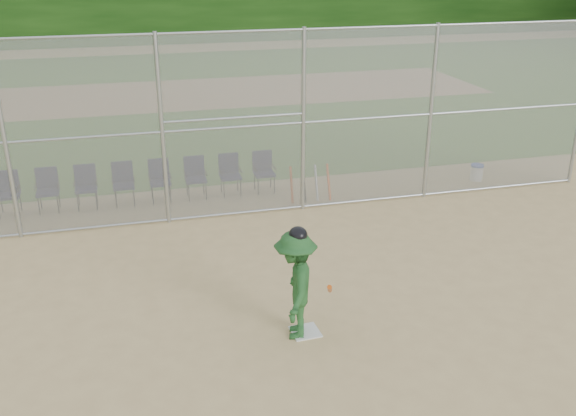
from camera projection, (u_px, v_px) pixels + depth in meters
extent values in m
plane|color=tan|center=(329.00, 334.00, 9.84)|extent=(100.00, 100.00, 0.00)
plane|color=#325E1C|center=(191.00, 94.00, 25.95)|extent=(100.00, 100.00, 0.00)
plane|color=tan|center=(191.00, 93.00, 25.95)|extent=(24.00, 24.00, 0.00)
cube|color=gray|center=(258.00, 126.00, 13.56)|extent=(16.00, 0.02, 4.00)
cylinder|color=#9EA3A8|center=(256.00, 31.00, 12.82)|extent=(16.00, 0.05, 0.05)
cube|color=silver|center=(305.00, 332.00, 9.87)|extent=(0.45, 0.45, 0.02)
imported|color=#205023|center=(295.00, 285.00, 9.50)|extent=(0.92, 1.24, 1.71)
ellipsoid|color=black|center=(296.00, 234.00, 9.19)|extent=(0.27, 0.30, 0.23)
cylinder|color=#C44C12|center=(330.00, 289.00, 9.20)|extent=(0.31, 0.73, 0.51)
cylinder|color=white|center=(477.00, 173.00, 16.26)|extent=(0.31, 0.31, 0.36)
cylinder|color=#2843AF|center=(477.00, 166.00, 16.19)|extent=(0.32, 0.32, 0.05)
cylinder|color=#D84C14|center=(291.00, 185.00, 14.78)|extent=(0.06, 0.27, 0.84)
cylinder|color=black|center=(304.00, 184.00, 14.86)|extent=(0.06, 0.30, 0.83)
cylinder|color=#B2B2B7|center=(316.00, 183.00, 14.93)|extent=(0.06, 0.33, 0.82)
cylinder|color=#D84C14|center=(329.00, 182.00, 15.00)|extent=(0.06, 0.36, 0.82)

